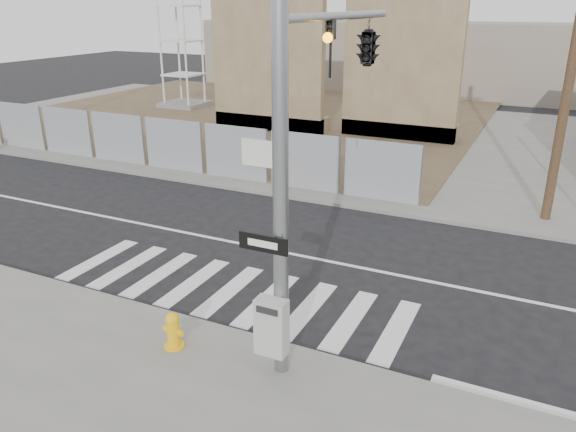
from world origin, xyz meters
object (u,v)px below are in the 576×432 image
at_px(fire_hydrant, 173,330).
at_px(traffic_cone_c, 237,166).
at_px(traffic_cone_b, 72,143).
at_px(traffic_cone_d, 279,184).
at_px(signal_pole, 343,89).

xyz_separation_m(fire_hydrant, traffic_cone_c, (-4.73, 10.48, -0.02)).
distance_m(traffic_cone_b, traffic_cone_d, 10.89).
height_order(fire_hydrant, traffic_cone_c, fire_hydrant).
bearing_deg(fire_hydrant, traffic_cone_c, 138.70).
bearing_deg(traffic_cone_d, traffic_cone_c, 153.45).
relative_size(traffic_cone_b, traffic_cone_c, 1.11).
height_order(traffic_cone_b, traffic_cone_d, traffic_cone_b).
xyz_separation_m(fire_hydrant, traffic_cone_d, (-2.33, 9.28, -0.05)).
distance_m(fire_hydrant, traffic_cone_b, 16.80).
bearing_deg(fire_hydrant, signal_pole, 78.71).
bearing_deg(traffic_cone_c, traffic_cone_d, -26.55).
distance_m(traffic_cone_c, traffic_cone_d, 2.68).
height_order(signal_pole, traffic_cone_c, signal_pole).
relative_size(traffic_cone_b, traffic_cone_d, 1.24).
bearing_deg(traffic_cone_c, signal_pole, -47.26).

